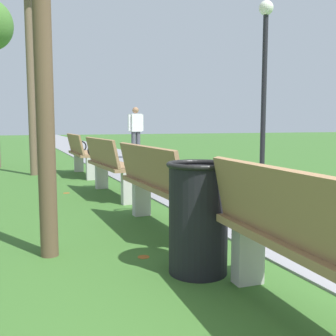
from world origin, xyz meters
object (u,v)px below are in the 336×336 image
Objects in this scene: park_bench_2 at (160,185)px; lamp_post at (265,63)px; park_bench_1 at (314,248)px; park_bench_4 at (82,153)px; park_bench_3 at (110,165)px; pedestrian_walking at (136,130)px; trash_bin at (198,217)px.

lamp_post is at bearing 41.22° from park_bench_2.
lamp_post is (3.27, 5.12, 1.82)m from park_bench_1.
park_bench_2 is 4.80m from park_bench_4.
park_bench_1 is 0.47× the size of lamp_post.
park_bench_4 is at bearing 90.00° from park_bench_3.
park_bench_2 is at bearing 90.00° from park_bench_1.
park_bench_1 is 1.00× the size of park_bench_3.
pedestrian_walking is 1.93× the size of trash_bin.
park_bench_3 is at bearing 90.00° from park_bench_2.
park_bench_1 is at bearing -122.53° from lamp_post.
park_bench_3 is 1.01× the size of park_bench_4.
park_bench_4 is 4.21m from lamp_post.
park_bench_1 and park_bench_3 have the same top height.
park_bench_2 reaches higher than trash_bin.
park_bench_2 is (-0.00, 2.26, 0.00)m from park_bench_1.
park_bench_1 is at bearing -90.00° from park_bench_4.
trash_bin is (-0.15, -1.21, -0.06)m from park_bench_2.
park_bench_2 is 0.46× the size of lamp_post.
pedestrian_walking is 5.68m from lamp_post.
park_bench_4 is 1.91× the size of trash_bin.
lamp_post is (0.98, -5.42, 1.38)m from pedestrian_walking.
park_bench_1 is at bearing -102.23° from pedestrian_walking.
pedestrian_walking reaches higher than trash_bin.
trash_bin is (-0.15, -6.01, -0.06)m from park_bench_4.
park_bench_2 and park_bench_3 have the same top height.
park_bench_2 and park_bench_4 have the same top height.
trash_bin is at bearing -91.40° from park_bench_4.
pedestrian_walking is 0.47× the size of lamp_post.
park_bench_1 is 7.06m from park_bench_4.
pedestrian_walking reaches higher than park_bench_2.
lamp_post is at bearing 57.47° from park_bench_1.
lamp_post is at bearing 11.46° from park_bench_3.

